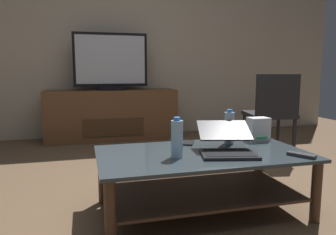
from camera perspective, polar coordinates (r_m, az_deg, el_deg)
name	(u,v)px	position (r m, az deg, el deg)	size (l,w,h in m)	color
ground_plane	(176,208)	(2.17, 1.38, -15.81)	(7.68, 7.68, 0.00)	brown
back_wall	(123,33)	(4.54, -8.08, 14.75)	(6.40, 0.12, 2.80)	#B2A38C
coffee_table	(202,170)	(2.04, 6.12, -9.36)	(1.29, 0.70, 0.39)	#2D383D
media_cabinet	(112,115)	(4.21, -9.94, 0.48)	(1.65, 0.46, 0.64)	brown
television	(111,63)	(4.15, -10.15, 9.58)	(0.92, 0.20, 0.72)	black
dining_chair	(272,111)	(3.34, 17.99, 1.13)	(0.52, 0.52, 0.85)	black
laptop	(227,144)	(1.99, 10.41, -4.67)	(0.40, 0.45, 0.17)	black
router_box	(258,129)	(2.40, 15.77, -1.98)	(0.14, 0.11, 0.17)	silver
water_bottle_near	(229,128)	(2.23, 10.85, -1.79)	(0.07, 0.07, 0.24)	silver
water_bottle_far	(177,139)	(1.85, 1.61, -3.78)	(0.07, 0.07, 0.24)	#99C6E5
cell_phone	(188,143)	(2.23, 3.63, -4.52)	(0.07, 0.14, 0.01)	black
tv_remote	(301,155)	(2.04, 22.63, -6.21)	(0.04, 0.16, 0.02)	#2D2D30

